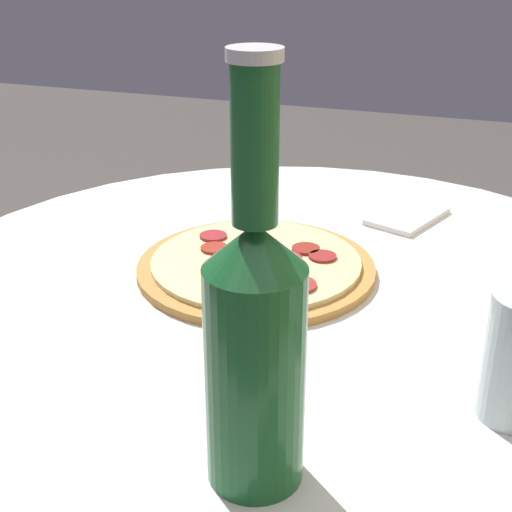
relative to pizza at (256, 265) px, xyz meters
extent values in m
cylinder|color=silver|center=(0.03, 0.06, -0.02)|extent=(0.92, 0.92, 0.02)
cylinder|color=#B77F3D|center=(0.00, 0.00, 0.00)|extent=(0.28, 0.28, 0.01)
cylinder|color=beige|center=(0.00, 0.00, 0.01)|extent=(0.25, 0.25, 0.01)
cylinder|color=maroon|center=(-0.01, 0.03, 0.01)|extent=(0.04, 0.04, 0.00)
cylinder|color=maroon|center=(-0.04, -0.07, 0.01)|extent=(0.03, 0.03, 0.00)
cylinder|color=maroon|center=(-0.01, -0.06, 0.01)|extent=(0.03, 0.03, 0.00)
cylinder|color=maroon|center=(-0.03, 0.07, 0.01)|extent=(0.03, 0.03, 0.00)
cylinder|color=maroon|center=(-0.04, 0.05, 0.01)|extent=(0.03, 0.03, 0.00)
cylinder|color=maroon|center=(0.05, 0.06, 0.01)|extent=(0.04, 0.04, 0.00)
cylinder|color=#195628|center=(0.32, 0.11, 0.08)|extent=(0.07, 0.07, 0.17)
cone|color=#195628|center=(0.32, 0.11, 0.18)|extent=(0.07, 0.07, 0.03)
cylinder|color=#195628|center=(0.32, 0.11, 0.24)|extent=(0.03, 0.03, 0.10)
cylinder|color=silver|center=(0.32, 0.11, 0.30)|extent=(0.03, 0.03, 0.01)
cube|color=white|center=(-0.23, 0.14, 0.00)|extent=(0.14, 0.11, 0.01)
camera|label=1|loc=(0.72, 0.25, 0.36)|focal=50.00mm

